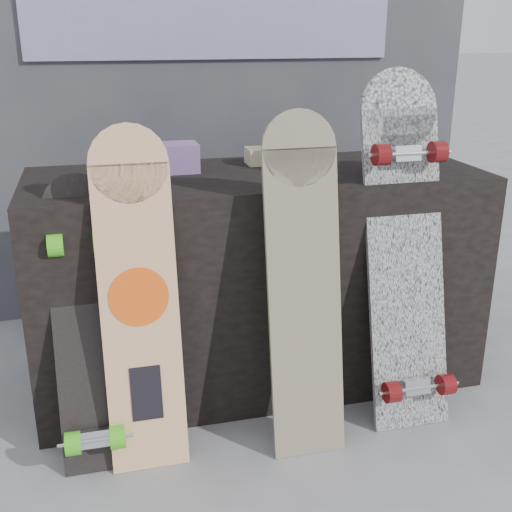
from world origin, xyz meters
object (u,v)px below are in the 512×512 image
object	(u,v)px
longboard_celtic	(304,277)
longboard_cascadia	(406,244)
vendor_table	(257,278)
skateboard_dark	(86,321)
longboard_geisha	(138,292)

from	to	relation	value
longboard_celtic	longboard_cascadia	distance (m)	0.40
vendor_table	longboard_celtic	xyz separation A→B (m)	(0.04, -0.42, 0.16)
longboard_celtic	skateboard_dark	world-z (taller)	longboard_celtic
longboard_geisha	longboard_cascadia	bearing A→B (deg)	2.62
longboard_cascadia	skateboard_dark	bearing A→B (deg)	179.90
longboard_geisha	skateboard_dark	size ratio (longest dim) A/B	1.18
vendor_table	longboard_geisha	bearing A→B (deg)	-141.32
longboard_geisha	skateboard_dark	distance (m)	0.19
longboard_cascadia	skateboard_dark	world-z (taller)	longboard_cascadia
vendor_table	longboard_cascadia	size ratio (longest dim) A/B	1.37
longboard_celtic	skateboard_dark	xyz separation A→B (m)	(-0.66, 0.10, -0.12)
longboard_cascadia	skateboard_dark	size ratio (longest dim) A/B	1.34
longboard_geisha	longboard_celtic	bearing A→B (deg)	-6.30
longboard_celtic	longboard_cascadia	world-z (taller)	longboard_cascadia
longboard_geisha	skateboard_dark	world-z (taller)	longboard_geisha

